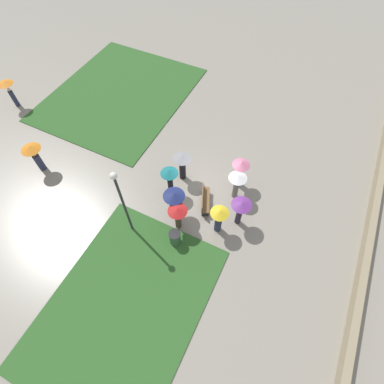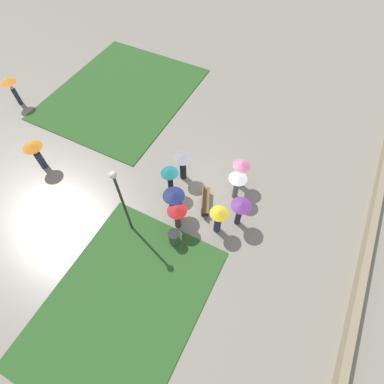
% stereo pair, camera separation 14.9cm
% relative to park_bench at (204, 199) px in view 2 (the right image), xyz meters
% --- Properties ---
extents(ground_plane, '(90.00, 90.00, 0.00)m').
position_rel_park_bench_xyz_m(ground_plane, '(0.85, 0.42, -0.47)').
color(ground_plane, gray).
extents(lawn_patch_near, '(8.88, 6.49, 0.06)m').
position_rel_park_bench_xyz_m(lawn_patch_near, '(-6.50, 0.91, -0.44)').
color(lawn_patch_near, '#2D5B26').
rests_on(lawn_patch_near, ground_plane).
extents(lawn_patch_far, '(10.72, 8.96, 0.06)m').
position_rel_park_bench_xyz_m(lawn_patch_far, '(5.75, 9.40, -0.44)').
color(lawn_patch_far, '#2D5B26').
rests_on(lawn_patch_far, ground_plane).
extents(parapet_wall, '(45.00, 0.35, 0.64)m').
position_rel_park_bench_xyz_m(parapet_wall, '(0.85, -8.31, -0.14)').
color(parapet_wall, gray).
rests_on(parapet_wall, ground_plane).
extents(park_bench, '(1.69, 1.04, 0.90)m').
position_rel_park_bench_xyz_m(park_bench, '(0.00, 0.00, 0.00)').
color(park_bench, brown).
rests_on(park_bench, ground_plane).
extents(lamp_post, '(0.32, 0.32, 4.77)m').
position_rel_park_bench_xyz_m(lamp_post, '(-3.05, 2.70, 2.57)').
color(lamp_post, '#2D2D30').
rests_on(lamp_post, ground_plane).
extents(trash_bin, '(0.60, 0.60, 0.94)m').
position_rel_park_bench_xyz_m(trash_bin, '(-2.71, 0.35, 0.01)').
color(trash_bin, '#335638').
rests_on(trash_bin, ground_plane).
extents(crowd_person_white, '(0.98, 0.98, 1.84)m').
position_rel_park_bench_xyz_m(crowd_person_white, '(1.24, -1.29, 0.84)').
color(crowd_person_white, slate).
rests_on(crowd_person_white, ground_plane).
extents(crowd_person_purple, '(1.03, 1.03, 1.89)m').
position_rel_park_bench_xyz_m(crowd_person_purple, '(-0.23, -2.04, 0.90)').
color(crowd_person_purple, '#2D2333').
rests_on(crowd_person_purple, ground_plane).
extents(crowd_person_yellow, '(0.92, 0.92, 1.87)m').
position_rel_park_bench_xyz_m(crowd_person_yellow, '(-1.09, -1.27, 0.76)').
color(crowd_person_yellow, '#282D47').
rests_on(crowd_person_yellow, ground_plane).
extents(crowd_person_grey, '(1.04, 1.04, 1.95)m').
position_rel_park_bench_xyz_m(crowd_person_grey, '(1.11, 1.89, 0.92)').
color(crowd_person_grey, black).
rests_on(crowd_person_grey, ground_plane).
extents(crowd_person_teal, '(0.95, 0.95, 1.96)m').
position_rel_park_bench_xyz_m(crowd_person_teal, '(-0.08, 2.02, 0.99)').
color(crowd_person_teal, black).
rests_on(crowd_person_teal, ground_plane).
extents(crowd_person_navy, '(1.12, 1.12, 1.85)m').
position_rel_park_bench_xyz_m(crowd_person_navy, '(-1.20, 1.15, 0.95)').
color(crowd_person_navy, '#2D2333').
rests_on(crowd_person_navy, ground_plane).
extents(crowd_person_pink, '(0.96, 0.96, 1.96)m').
position_rel_park_bench_xyz_m(crowd_person_pink, '(2.09, -1.14, 0.88)').
color(crowd_person_pink, '#282D47').
rests_on(crowd_person_pink, ground_plane).
extents(crowd_person_red, '(0.98, 0.98, 1.77)m').
position_rel_park_bench_xyz_m(crowd_person_red, '(-1.82, 0.63, 0.81)').
color(crowd_person_red, '#47382D').
rests_on(crowd_person_red, ground_plane).
extents(lone_walker_far_path, '(1.08, 1.08, 1.92)m').
position_rel_park_bench_xyz_m(lone_walker_far_path, '(-1.99, 9.67, 0.86)').
color(lone_walker_far_path, '#282D47').
rests_on(lone_walker_far_path, ground_plane).
extents(lone_walker_mid_plaza, '(1.02, 1.02, 1.96)m').
position_rel_park_bench_xyz_m(lone_walker_mid_plaza, '(1.58, 15.14, 0.96)').
color(lone_walker_mid_plaza, '#282D47').
rests_on(lone_walker_mid_plaza, ground_plane).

